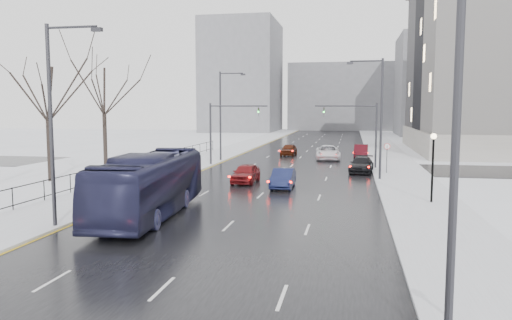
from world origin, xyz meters
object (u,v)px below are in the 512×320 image
Objects in this scene: streetlight_r_near at (446,124)px; bus at (151,185)px; streetlight_r_mid at (378,113)px; sedan_center_far at (289,150)px; sedan_right_cross at (328,152)px; tree_park_e at (106,168)px; mast_signal_right at (365,127)px; sedan_right_far at (361,165)px; no_uturn_sign at (387,149)px; sedan_right_distant at (361,151)px; sedan_center_near at (246,173)px; tree_park_d at (51,182)px; streetlight_l_far at (222,111)px; sedan_right_near at (283,178)px; lamppost_r_mid at (433,158)px; streetlight_l_near at (55,116)px; mast_signal_left at (220,126)px.

bus is at bearing 133.71° from streetlight_r_near.
streetlight_r_mid is 23.08m from sedan_center_far.
bus is 2.12× the size of sedan_right_cross.
tree_park_e is at bearing -133.14° from sedan_center_far.
sedan_right_far is (-0.33, -3.10, -3.35)m from mast_signal_right.
sedan_right_distant is at bearing 97.36° from no_uturn_sign.
tree_park_e is 17.65m from sedan_center_near.
tree_park_d is 30.82m from sedan_center_far.
sedan_right_far is at bearing -25.10° from streetlight_l_far.
sedan_right_near is at bearing 1.64° from tree_park_d.
sedan_right_distant is at bearing 75.72° from sedan_right_near.
sedan_center_near is (15.99, -7.44, 0.80)m from tree_park_e.
lamppost_r_mid is (2.83, -10.00, -2.67)m from streetlight_r_mid.
sedan_right_far is at bearing 91.92° from streetlight_r_near.
sedan_right_cross is (8.17, 32.57, -0.92)m from bus.
sedan_right_distant is (-0.13, 11.48, -3.30)m from mast_signal_right.
streetlight_l_near is 29.81m from no_uturn_sign.
tree_park_d reaches higher than lamppost_r_mid.
sedan_right_near is at bearing 155.42° from lamppost_r_mid.
sedan_right_near is at bearing -142.40° from streetlight_r_mid.
sedan_center_far is (16.47, 16.28, 0.77)m from tree_park_e.
streetlight_l_near is 2.32× the size of sedan_center_far.
bus is 24.40m from sedan_right_far.
bus reaches higher than sedan_right_far.
streetlight_r_near reaches higher than sedan_right_far.
sedan_center_far is at bearing 126.40° from mast_signal_right.
lamppost_r_mid reaches higher than sedan_right_far.
sedan_right_far is (-1.17, 4.89, -4.86)m from streetlight_r_mid.
bus reaches higher than sedan_right_distant.
lamppost_r_mid is at bearing 17.78° from bus.
sedan_right_near is (5.88, 10.97, -1.01)m from bus.
sedan_center_near is 12.42m from sedan_right_far.
lamppost_r_mid is 0.96× the size of sedan_center_near.
tree_park_d is 29.05m from mast_signal_right.
tree_park_e is at bearing 127.79° from streetlight_r_near.
no_uturn_sign reaches higher than sedan_center_near.
streetlight_r_near is at bearing -88.73° from mast_signal_right.
sedan_center_near is at bearing 147.88° from sedan_right_near.
sedan_right_cross is at bearing 114.03° from sedan_right_far.
sedan_center_far is at bearing 65.50° from mast_signal_left.
streetlight_l_far is 1.54× the size of mast_signal_left.
no_uturn_sign reaches higher than sedan_center_far.
streetlight_r_near is at bearing -98.06° from lamppost_r_mid.
sedan_right_cross is at bearing 115.96° from mast_signal_right.
streetlight_l_far is at bearing 143.70° from streetlight_r_mid.
streetlight_l_near is 1.00× the size of streetlight_l_far.
mast_signal_left reaches higher than sedan_right_far.
bus is (13.40, -20.44, 1.78)m from tree_park_e.
sedan_center_near is (5.96, -15.44, -4.82)m from streetlight_l_far.
streetlight_l_far is 1.70× the size of sedan_right_cross.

